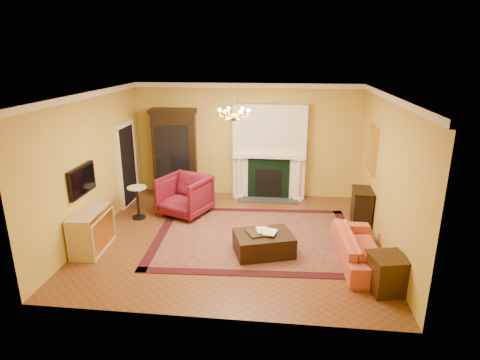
% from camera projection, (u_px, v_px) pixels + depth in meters
% --- Properties ---
extents(floor, '(6.00, 5.50, 0.02)m').
position_uv_depth(floor, '(235.00, 237.00, 8.54)').
color(floor, brown).
rests_on(floor, ground).
extents(ceiling, '(6.00, 5.50, 0.02)m').
position_uv_depth(ceiling, '(234.00, 93.00, 7.62)').
color(ceiling, white).
rests_on(ceiling, wall_back).
extents(wall_back, '(6.00, 0.02, 3.00)m').
position_uv_depth(wall_back, '(247.00, 141.00, 10.69)').
color(wall_back, gold).
rests_on(wall_back, floor).
extents(wall_front, '(6.00, 0.02, 3.00)m').
position_uv_depth(wall_front, '(209.00, 226.00, 5.47)').
color(wall_front, gold).
rests_on(wall_front, floor).
extents(wall_left, '(0.02, 5.50, 3.00)m').
position_uv_depth(wall_left, '(92.00, 165.00, 8.40)').
color(wall_left, gold).
rests_on(wall_left, floor).
extents(wall_right, '(0.02, 5.50, 3.00)m').
position_uv_depth(wall_right, '(388.00, 174.00, 7.75)').
color(wall_right, gold).
rests_on(wall_right, floor).
extents(fireplace, '(1.90, 0.70, 2.50)m').
position_uv_depth(fireplace, '(269.00, 154.00, 10.54)').
color(fireplace, silver).
rests_on(fireplace, wall_back).
extents(crown_molding, '(6.00, 5.50, 0.12)m').
position_uv_depth(crown_molding, '(240.00, 92.00, 8.54)').
color(crown_molding, white).
rests_on(crown_molding, ceiling).
extents(doorway, '(0.08, 1.05, 2.10)m').
position_uv_depth(doorway, '(127.00, 164.00, 10.14)').
color(doorway, white).
rests_on(doorway, wall_left).
extents(tv_panel, '(0.09, 0.95, 0.58)m').
position_uv_depth(tv_panel, '(82.00, 180.00, 7.87)').
color(tv_panel, black).
rests_on(tv_panel, wall_left).
extents(gilt_mirror, '(0.06, 0.76, 1.05)m').
position_uv_depth(gilt_mirror, '(372.00, 150.00, 9.04)').
color(gilt_mirror, gold).
rests_on(gilt_mirror, wall_right).
extents(chandelier, '(0.63, 0.55, 0.53)m').
position_uv_depth(chandelier, '(234.00, 114.00, 7.74)').
color(chandelier, gold).
rests_on(chandelier, ceiling).
extents(oriental_rug, '(4.37, 3.37, 0.02)m').
position_uv_depth(oriental_rug, '(255.00, 237.00, 8.51)').
color(oriental_rug, '#450E18').
rests_on(oriental_rug, floor).
extents(china_cabinet, '(1.19, 0.66, 2.25)m').
position_uv_depth(china_cabinet, '(175.00, 155.00, 10.75)').
color(china_cabinet, black).
rests_on(china_cabinet, floor).
extents(wingback_armchair, '(1.32, 1.28, 1.06)m').
position_uv_depth(wingback_armchair, '(185.00, 194.00, 9.56)').
color(wingback_armchair, maroon).
rests_on(wingback_armchair, floor).
extents(pedestal_table, '(0.44, 0.44, 0.78)m').
position_uv_depth(pedestal_table, '(138.00, 200.00, 9.36)').
color(pedestal_table, black).
rests_on(pedestal_table, floor).
extents(commode, '(0.57, 1.11, 0.81)m').
position_uv_depth(commode, '(92.00, 230.00, 7.89)').
color(commode, beige).
rests_on(commode, floor).
extents(coral_sofa, '(0.68, 1.98, 0.76)m').
position_uv_depth(coral_sofa, '(361.00, 244.00, 7.39)').
color(coral_sofa, '#D54E43').
rests_on(coral_sofa, floor).
extents(end_table, '(0.63, 0.63, 0.61)m').
position_uv_depth(end_table, '(387.00, 275.00, 6.51)').
color(end_table, '#33200D').
rests_on(end_table, floor).
extents(console_table, '(0.44, 0.72, 0.78)m').
position_uv_depth(console_table, '(361.00, 207.00, 9.11)').
color(console_table, black).
rests_on(console_table, floor).
extents(leather_ottoman, '(1.28, 1.09, 0.41)m').
position_uv_depth(leather_ottoman, '(264.00, 243.00, 7.76)').
color(leather_ottoman, black).
rests_on(leather_ottoman, oriental_rug).
extents(ottoman_tray, '(0.59, 0.55, 0.03)m').
position_uv_depth(ottoman_tray, '(260.00, 233.00, 7.72)').
color(ottoman_tray, black).
rests_on(ottoman_tray, leather_ottoman).
extents(book_a, '(0.23, 0.07, 0.30)m').
position_uv_depth(book_a, '(257.00, 224.00, 7.70)').
color(book_a, gray).
rests_on(book_a, ottoman_tray).
extents(book_b, '(0.23, 0.08, 0.32)m').
position_uv_depth(book_b, '(264.00, 224.00, 7.66)').
color(book_b, gray).
rests_on(book_b, ottoman_tray).
extents(topiary_left, '(0.14, 0.14, 0.39)m').
position_uv_depth(topiary_left, '(247.00, 145.00, 10.49)').
color(topiary_left, tan).
rests_on(topiary_left, fireplace).
extents(topiary_right, '(0.14, 0.14, 0.38)m').
position_uv_depth(topiary_right, '(298.00, 146.00, 10.34)').
color(topiary_right, tan).
rests_on(topiary_right, fireplace).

